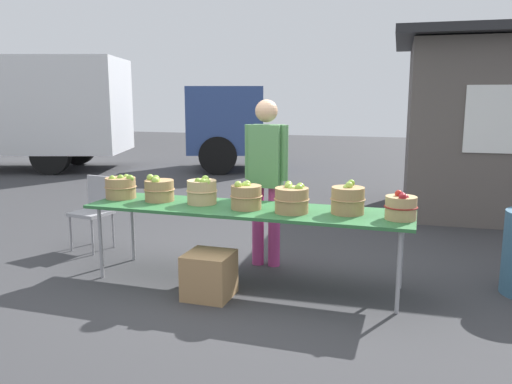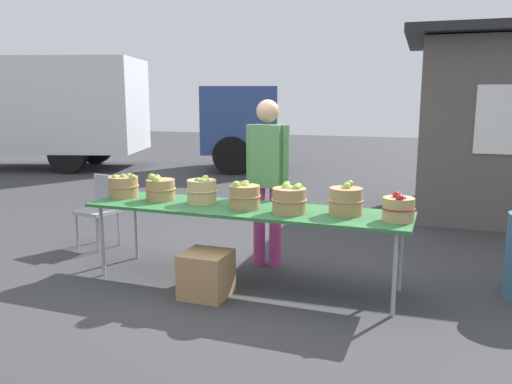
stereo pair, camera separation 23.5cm
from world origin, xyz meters
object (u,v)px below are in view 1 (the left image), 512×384
Objects in this scene: apple_basket_green_1 at (159,189)px; box_truck at (82,110)px; folding_chair at (95,206)px; vendor_adult at (266,170)px; apple_basket_green_2 at (202,191)px; apple_basket_green_4 at (292,199)px; apple_basket_green_5 at (348,200)px; apple_basket_red_0 at (401,207)px; market_table at (246,211)px; apple_basket_green_0 at (121,187)px; produce_crate at (209,275)px; apple_basket_green_3 at (246,196)px.

apple_basket_green_1 is 0.04× the size of box_truck.
box_truck reaches higher than folding_chair.
box_truck is at bearing -42.60° from vendor_adult.
apple_basket_green_2 is 0.95× the size of apple_basket_green_4.
apple_basket_green_2 is 1.43m from apple_basket_green_5.
apple_basket_green_5 is 9.90m from box_truck.
market_table is at bearing 178.28° from apple_basket_red_0.
apple_basket_green_4 is at bearing -178.36° from apple_basket_red_0.
box_truck is (-5.13, 6.44, 0.62)m from apple_basket_green_0.
apple_basket_green_0 is 0.04× the size of box_truck.
folding_chair reaches higher than produce_crate.
apple_basket_green_4 is 0.38× the size of folding_chair.
apple_basket_red_0 is 1.54m from vendor_adult.
box_truck is (-7.48, 6.45, 0.61)m from apple_basket_green_5.
apple_basket_green_3 reaches higher than apple_basket_green_1.
box_truck reaches higher than vendor_adult.
produce_crate is (6.32, -6.93, -1.28)m from box_truck.
vendor_adult is 4.30× the size of produce_crate.
apple_basket_green_4 reaches higher than folding_chair.
apple_basket_green_3 is at bearing -62.89° from box_truck.
apple_basket_red_0 reaches higher than produce_crate.
apple_basket_green_1 reaches higher than apple_basket_green_0.
apple_basket_green_1 is at bearing -1.34° from apple_basket_green_0.
apple_basket_green_1 is at bearing 175.10° from apple_basket_green_4.
folding_chair is (-2.12, -0.00, -0.53)m from vendor_adult.
apple_basket_green_3 reaches higher than market_table.
produce_crate is at bearing -22.66° from apple_basket_green_0.
folding_chair is at bearing 169.97° from apple_basket_green_5.
apple_basket_green_0 is 1.07× the size of apple_basket_green_2.
apple_basket_green_5 is 0.77× the size of produce_crate.
market_table is at bearing 64.57° from produce_crate.
vendor_adult is at bearing 20.33° from apple_basket_green_0.
apple_basket_green_1 is (0.45, -0.01, 0.00)m from apple_basket_green_0.
vendor_adult is at bearing 123.70° from apple_basket_green_4.
box_truck reaches higher than apple_basket_green_5.
apple_basket_green_2 reaches higher than apple_basket_green_1.
vendor_adult is (0.50, 0.53, 0.16)m from apple_basket_green_2.
apple_basket_green_1 is 8.55m from box_truck.
apple_basket_green_2 is at bearing 177.09° from apple_basket_red_0.
folding_chair is at bearing 151.62° from produce_crate.
apple_basket_green_0 is 0.38× the size of folding_chair.
apple_basket_green_5 reaches higher than apple_basket_green_0.
market_table is 0.97m from apple_basket_green_1.
apple_basket_green_2 reaches higher than produce_crate.
market_table is at bearing 87.45° from vendor_adult.
apple_basket_green_3 is 1.40m from apple_basket_red_0.
apple_basket_green_0 reaches higher than folding_chair.
produce_crate is at bearing -118.82° from apple_basket_green_3.
apple_basket_green_1 is at bearing 28.38° from vendor_adult.
folding_chair is at bearing 164.42° from market_table.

